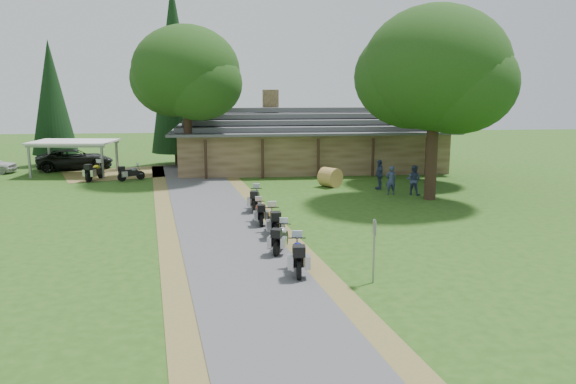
{
  "coord_description": "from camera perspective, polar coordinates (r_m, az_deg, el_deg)",
  "views": [
    {
      "loc": [
        -0.37,
        -19.96,
        6.55
      ],
      "look_at": [
        2.36,
        5.83,
        1.6
      ],
      "focal_mm": 35.0,
      "sensor_mm": 36.0,
      "label": 1
    }
  ],
  "objects": [
    {
      "name": "motorcycle_row_b",
      "position": [
        22.45,
        -0.73,
        -4.51
      ],
      "size": [
        1.16,
        1.91,
        1.24
      ],
      "primitive_type": null,
      "rotation": [
        0.0,
        0.0,
        1.24
      ],
      "color": "#A6AAAD",
      "rests_on": "ground"
    },
    {
      "name": "motorcycle_row_c",
      "position": [
        24.85,
        -1.48,
        -2.83
      ],
      "size": [
        0.74,
        2.05,
        1.39
      ],
      "primitive_type": null,
      "rotation": [
        0.0,
        0.0,
        1.61
      ],
      "color": "orange",
      "rests_on": "ground"
    },
    {
      "name": "person_a",
      "position": [
        34.52,
        10.42,
        1.44
      ],
      "size": [
        0.6,
        0.44,
        2.07
      ],
      "primitive_type": "imported",
      "rotation": [
        0.0,
        0.0,
        3.16
      ],
      "color": "navy",
      "rests_on": "ground"
    },
    {
      "name": "oak_driveway",
      "position": [
        33.14,
        14.66,
        9.59
      ],
      "size": [
        8.24,
        8.24,
        12.08
      ],
      "primitive_type": null,
      "color": "#173810",
      "rests_on": "ground"
    },
    {
      "name": "motorcycle_carport_b",
      "position": [
        40.6,
        -15.65,
        1.97
      ],
      "size": [
        1.77,
        1.42,
        1.19
      ],
      "primitive_type": null,
      "rotation": [
        0.0,
        0.0,
        0.57
      ],
      "color": "slate",
      "rests_on": "ground"
    },
    {
      "name": "hay_bale",
      "position": [
        36.71,
        4.31,
        1.5
      ],
      "size": [
        1.7,
        1.68,
        1.26
      ],
      "primitive_type": "cylinder",
      "rotation": [
        1.57,
        0.0,
        0.65
      ],
      "color": "#A1753B",
      "rests_on": "ground"
    },
    {
      "name": "person_b",
      "position": [
        34.72,
        12.65,
        1.45
      ],
      "size": [
        0.74,
        0.7,
        2.12
      ],
      "primitive_type": "imported",
      "rotation": [
        0.0,
        0.0,
        2.53
      ],
      "color": "navy",
      "rests_on": "ground"
    },
    {
      "name": "motorcycle_carport_a",
      "position": [
        41.45,
        -19.04,
        2.09
      ],
      "size": [
        1.25,
        2.13,
        1.39
      ],
      "primitive_type": null,
      "rotation": [
        0.0,
        0.0,
        1.26
      ],
      "color": "gold",
      "rests_on": "ground"
    },
    {
      "name": "person_c",
      "position": [
        36.2,
        9.27,
        2.04
      ],
      "size": [
        0.5,
        0.66,
        2.24
      ],
      "primitive_type": "imported",
      "rotation": [
        0.0,
        0.0,
        4.77
      ],
      "color": "navy",
      "rests_on": "ground"
    },
    {
      "name": "motorcycle_row_a",
      "position": [
        19.94,
        1.01,
        -6.3
      ],
      "size": [
        0.8,
        2.04,
        1.37
      ],
      "primitive_type": null,
      "rotation": [
        0.0,
        0.0,
        1.5
      ],
      "color": "navy",
      "rests_on": "ground"
    },
    {
      "name": "oak_lodge_left",
      "position": [
        40.49,
        -10.25,
        9.93
      ],
      "size": [
        7.5,
        7.5,
        12.1
      ],
      "primitive_type": null,
      "color": "#173810",
      "rests_on": "ground"
    },
    {
      "name": "lodge",
      "position": [
        44.6,
        2.19,
        5.53
      ],
      "size": [
        21.4,
        9.4,
        4.9
      ],
      "primitive_type": null,
      "color": "brown",
      "rests_on": "ground"
    },
    {
      "name": "oak_lodge_right",
      "position": [
        39.56,
        14.68,
        8.41
      ],
      "size": [
        6.64,
        6.64,
        10.26
      ],
      "primitive_type": null,
      "color": "#173810",
      "rests_on": "ground"
    },
    {
      "name": "driveway",
      "position": [
        24.83,
        -6.16,
        -4.55
      ],
      "size": [
        51.95,
        51.95,
        0.0
      ],
      "primitive_type": "plane",
      "rotation": [
        0.0,
        0.0,
        0.14
      ],
      "color": "#434345",
      "rests_on": "ground"
    },
    {
      "name": "car_dark_suv",
      "position": [
        47.39,
        -20.87,
        3.62
      ],
      "size": [
        4.3,
        6.76,
        2.4
      ],
      "primitive_type": "imported",
      "rotation": [
        0.0,
        0.0,
        1.85
      ],
      "color": "black",
      "rests_on": "ground"
    },
    {
      "name": "sign_post",
      "position": [
        19.02,
        8.72,
        -5.99
      ],
      "size": [
        0.39,
        0.07,
        2.19
      ],
      "primitive_type": null,
      "color": "gray",
      "rests_on": "ground"
    },
    {
      "name": "ground",
      "position": [
        21.01,
        -4.78,
        -7.4
      ],
      "size": [
        120.0,
        120.0,
        0.0
      ],
      "primitive_type": "plane",
      "color": "#264A15",
      "rests_on": "ground"
    },
    {
      "name": "cedar_near",
      "position": [
        47.37,
        -11.43,
        11.58
      ],
      "size": [
        4.18,
        4.18,
        14.72
      ],
      "primitive_type": "cone",
      "color": "black",
      "rests_on": "ground"
    },
    {
      "name": "carport",
      "position": [
        44.47,
        -20.85,
        3.27
      ],
      "size": [
        6.22,
        4.53,
        2.52
      ],
      "primitive_type": null,
      "rotation": [
        0.0,
        0.0,
        -0.12
      ],
      "color": "silver",
      "rests_on": "ground"
    },
    {
      "name": "cedar_far",
      "position": [
        50.26,
        -22.84,
        8.32
      ],
      "size": [
        3.63,
        3.63,
        10.2
      ],
      "primitive_type": "cone",
      "color": "black",
      "rests_on": "ground"
    },
    {
      "name": "motorcycle_row_d",
      "position": [
        26.93,
        -2.89,
        -1.96
      ],
      "size": [
        0.66,
        1.79,
        1.21
      ],
      "primitive_type": null,
      "rotation": [
        0.0,
        0.0,
        1.62
      ],
      "color": "red",
      "rests_on": "ground"
    },
    {
      "name": "motorcycle_row_e",
      "position": [
        29.82,
        -3.31,
        -0.6
      ],
      "size": [
        0.89,
        2.0,
        1.32
      ],
      "primitive_type": null,
      "rotation": [
        0.0,
        0.0,
        1.43
      ],
      "color": "black",
      "rests_on": "ground"
    }
  ]
}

